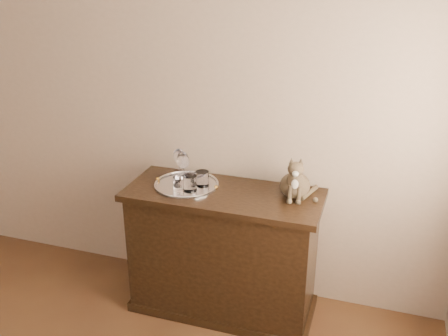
{
  "coord_description": "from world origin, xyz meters",
  "views": [
    {
      "loc": [
        1.45,
        -0.65,
        2.14
      ],
      "look_at": [
        0.6,
        1.95,
        1.0
      ],
      "focal_mm": 40.0,
      "sensor_mm": 36.0,
      "label": 1
    }
  ],
  "objects_px": {
    "cat": "(296,174)",
    "tumbler_a": "(190,183)",
    "wine_glass_b": "(183,166)",
    "tray": "(186,185)",
    "wine_glass_d": "(183,169)",
    "tumbler_b": "(179,184)",
    "tumbler_c": "(202,179)",
    "sideboard": "(223,252)",
    "wine_glass_a": "(179,163)"
  },
  "relations": [
    {
      "from": "tumbler_a",
      "to": "cat",
      "type": "relative_size",
      "value": 0.35
    },
    {
      "from": "tray",
      "to": "tumbler_c",
      "type": "relative_size",
      "value": 4.24
    },
    {
      "from": "sideboard",
      "to": "tumbler_c",
      "type": "xyz_separation_m",
      "value": [
        -0.15,
        0.03,
        0.48
      ]
    },
    {
      "from": "sideboard",
      "to": "wine_glass_a",
      "type": "bearing_deg",
      "value": 162.51
    },
    {
      "from": "wine_glass_b",
      "to": "tumbler_c",
      "type": "xyz_separation_m",
      "value": [
        0.15,
        -0.05,
        -0.05
      ]
    },
    {
      "from": "sideboard",
      "to": "wine_glass_d",
      "type": "bearing_deg",
      "value": 177.41
    },
    {
      "from": "tumbler_b",
      "to": "tumbler_c",
      "type": "distance_m",
      "value": 0.15
    },
    {
      "from": "cat",
      "to": "tumbler_a",
      "type": "bearing_deg",
      "value": -175.39
    },
    {
      "from": "wine_glass_d",
      "to": "cat",
      "type": "distance_m",
      "value": 0.68
    },
    {
      "from": "tray",
      "to": "tumbler_c",
      "type": "xyz_separation_m",
      "value": [
        0.1,
        0.01,
        0.05
      ]
    },
    {
      "from": "wine_glass_a",
      "to": "wine_glass_b",
      "type": "bearing_deg",
      "value": -31.71
    },
    {
      "from": "tray",
      "to": "tumbler_b",
      "type": "bearing_deg",
      "value": -96.28
    },
    {
      "from": "tray",
      "to": "tumbler_a",
      "type": "height_order",
      "value": "tumbler_a"
    },
    {
      "from": "sideboard",
      "to": "tray",
      "type": "bearing_deg",
      "value": 176.37
    },
    {
      "from": "tumbler_b",
      "to": "tumbler_c",
      "type": "height_order",
      "value": "tumbler_c"
    },
    {
      "from": "tumbler_a",
      "to": "tray",
      "type": "bearing_deg",
      "value": 125.29
    },
    {
      "from": "tumbler_b",
      "to": "tumbler_a",
      "type": "bearing_deg",
      "value": 10.72
    },
    {
      "from": "tray",
      "to": "wine_glass_b",
      "type": "distance_m",
      "value": 0.13
    },
    {
      "from": "tumbler_b",
      "to": "cat",
      "type": "height_order",
      "value": "cat"
    },
    {
      "from": "sideboard",
      "to": "tumbler_a",
      "type": "xyz_separation_m",
      "value": [
        -0.19,
        -0.06,
        0.48
      ]
    },
    {
      "from": "sideboard",
      "to": "tumbler_b",
      "type": "relative_size",
      "value": 14.06
    },
    {
      "from": "wine_glass_a",
      "to": "tumbler_c",
      "type": "relative_size",
      "value": 2.07
    },
    {
      "from": "tumbler_a",
      "to": "tumbler_b",
      "type": "bearing_deg",
      "value": -169.28
    },
    {
      "from": "wine_glass_a",
      "to": "wine_glass_b",
      "type": "height_order",
      "value": "wine_glass_a"
    },
    {
      "from": "tray",
      "to": "wine_glass_a",
      "type": "xyz_separation_m",
      "value": [
        -0.08,
        0.09,
        0.1
      ]
    },
    {
      "from": "cat",
      "to": "wine_glass_a",
      "type": "bearing_deg",
      "value": 169.83
    },
    {
      "from": "tumbler_a",
      "to": "tumbler_b",
      "type": "xyz_separation_m",
      "value": [
        -0.06,
        -0.01,
        -0.01
      ]
    },
    {
      "from": "sideboard",
      "to": "tumbler_c",
      "type": "bearing_deg",
      "value": 168.66
    },
    {
      "from": "wine_glass_b",
      "to": "tumbler_c",
      "type": "height_order",
      "value": "wine_glass_b"
    },
    {
      "from": "wine_glass_b",
      "to": "cat",
      "type": "xyz_separation_m",
      "value": [
        0.71,
        0.0,
        0.04
      ]
    },
    {
      "from": "wine_glass_a",
      "to": "cat",
      "type": "xyz_separation_m",
      "value": [
        0.75,
        -0.02,
        0.03
      ]
    },
    {
      "from": "tray",
      "to": "tumbler_b",
      "type": "height_order",
      "value": "tumbler_b"
    },
    {
      "from": "tumbler_a",
      "to": "wine_glass_b",
      "type": "bearing_deg",
      "value": 125.52
    },
    {
      "from": "tray",
      "to": "wine_glass_a",
      "type": "height_order",
      "value": "wine_glass_a"
    },
    {
      "from": "tray",
      "to": "wine_glass_a",
      "type": "bearing_deg",
      "value": 133.2
    },
    {
      "from": "wine_glass_b",
      "to": "cat",
      "type": "bearing_deg",
      "value": 0.11
    },
    {
      "from": "sideboard",
      "to": "wine_glass_b",
      "type": "bearing_deg",
      "value": 164.38
    },
    {
      "from": "sideboard",
      "to": "tray",
      "type": "distance_m",
      "value": 0.49
    },
    {
      "from": "tray",
      "to": "tumbler_a",
      "type": "distance_m",
      "value": 0.11
    },
    {
      "from": "sideboard",
      "to": "tray",
      "type": "height_order",
      "value": "tray"
    },
    {
      "from": "tumbler_c",
      "to": "cat",
      "type": "height_order",
      "value": "cat"
    },
    {
      "from": "wine_glass_d",
      "to": "tumbler_c",
      "type": "height_order",
      "value": "wine_glass_d"
    },
    {
      "from": "wine_glass_b",
      "to": "wine_glass_d",
      "type": "bearing_deg",
      "value": -65.15
    },
    {
      "from": "sideboard",
      "to": "tumbler_a",
      "type": "relative_size",
      "value": 12.36
    },
    {
      "from": "cat",
      "to": "wine_glass_d",
      "type": "bearing_deg",
      "value": 177.4
    },
    {
      "from": "wine_glass_b",
      "to": "tumbler_b",
      "type": "bearing_deg",
      "value": -76.03
    },
    {
      "from": "wine_glass_b",
      "to": "tumbler_a",
      "type": "height_order",
      "value": "wine_glass_b"
    },
    {
      "from": "sideboard",
      "to": "tray",
      "type": "xyz_separation_m",
      "value": [
        -0.25,
        0.02,
        0.43
      ]
    },
    {
      "from": "wine_glass_a",
      "to": "cat",
      "type": "bearing_deg",
      "value": -1.54
    },
    {
      "from": "tumbler_c",
      "to": "cat",
      "type": "distance_m",
      "value": 0.57
    }
  ]
}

